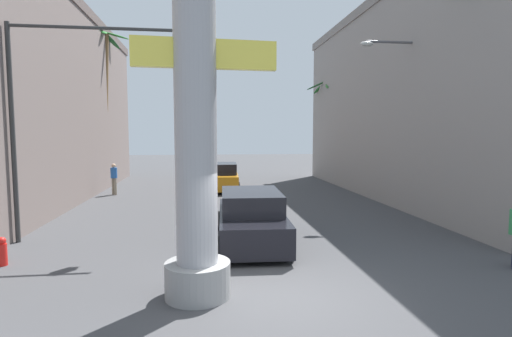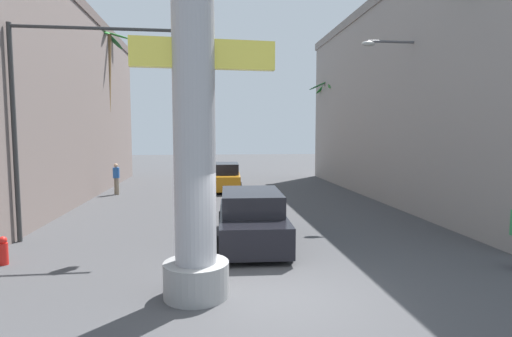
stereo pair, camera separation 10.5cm
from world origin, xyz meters
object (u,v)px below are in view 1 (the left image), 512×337
car_far (221,177)px  pedestrian_far_left (114,177)px  palm_tree_near_right (493,60)px  palm_tree_far_right (329,117)px  car_lead (251,218)px  street_lamp (405,109)px  palm_tree_far_left (104,94)px  traffic_light_mast (72,89)px  fire_hydrant (2,252)px  neon_sign_pole (195,83)px

car_far → pedestrian_far_left: (-5.74, -1.09, 0.25)m
palm_tree_near_right → car_far: bearing=124.4°
palm_tree_far_right → car_lead: bearing=-115.1°
street_lamp → palm_tree_far_left: (-14.00, 9.85, 1.41)m
traffic_light_mast → fire_hydrant: traffic_light_mast is taller
palm_tree_far_right → street_lamp: bearing=-93.4°
neon_sign_pole → palm_tree_near_right: size_ratio=1.10×
street_lamp → fire_hydrant: bearing=-159.3°
neon_sign_pole → palm_tree_near_right: (9.00, 3.60, 1.29)m
street_lamp → fire_hydrant: size_ratio=9.76×
fire_hydrant → street_lamp: bearing=20.7°
pedestrian_far_left → fire_hydrant: (-0.21, -11.53, -0.63)m
traffic_light_mast → car_lead: size_ratio=1.37×
palm_tree_far_left → palm_tree_near_right: palm_tree_far_left is taller
traffic_light_mast → car_far: bearing=65.1°
street_lamp → palm_tree_far_left: size_ratio=0.74×
traffic_light_mast → palm_tree_far_right: palm_tree_far_right is taller
palm_tree_near_right → car_lead: bearing=178.5°
palm_tree_far_left → fire_hydrant: bearing=-86.3°
car_lead → fire_hydrant: size_ratio=6.59×
car_far → palm_tree_far_left: 8.75m
neon_sign_pole → palm_tree_far_right: size_ratio=1.35×
neon_sign_pole → street_lamp: 11.09m
palm_tree_near_right → street_lamp: bearing=101.7°
fire_hydrant → traffic_light_mast: bearing=63.1°
car_lead → fire_hydrant: 6.50m
palm_tree_far_right → fire_hydrant: palm_tree_far_right is taller
car_lead → palm_tree_near_right: bearing=-1.5°
traffic_light_mast → fire_hydrant: (-1.13, -2.22, -4.22)m
street_lamp → car_lead: bearing=-151.3°
neon_sign_pole → fire_hydrant: 6.70m
street_lamp → palm_tree_far_right: bearing=86.6°
traffic_light_mast → palm_tree_far_right: 19.52m
street_lamp → car_lead: 8.39m
car_lead → palm_tree_far_right: size_ratio=0.67×
neon_sign_pole → palm_tree_far_left: neon_sign_pole is taller
palm_tree_far_left → palm_tree_near_right: bearing=-42.8°
car_lead → pedestrian_far_left: size_ratio=2.84×
palm_tree_far_left → car_lead: bearing=-61.6°
car_lead → pedestrian_far_left: pedestrian_far_left is taller
neon_sign_pole → street_lamp: (8.21, 7.46, 0.01)m
car_lead → palm_tree_far_right: bearing=64.9°
traffic_light_mast → fire_hydrant: size_ratio=9.01×
palm_tree_near_right → pedestrian_far_left: bearing=142.6°
palm_tree_near_right → palm_tree_far_right: bearing=90.3°
pedestrian_far_left → neon_sign_pole: bearing=-71.7°
traffic_light_mast → street_lamp: bearing=12.8°
traffic_light_mast → car_far: 12.09m
neon_sign_pole → traffic_light_mast: size_ratio=1.48×
car_lead → palm_tree_near_right: 8.88m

